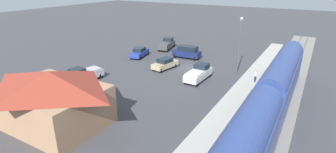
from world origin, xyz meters
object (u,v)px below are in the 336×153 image
at_px(sedan_tan, 165,64).
at_px(light_pole_near_platform, 240,39).
at_px(pedestrian_on_platform, 256,75).
at_px(suv_navy, 187,52).
at_px(sedan_blue, 139,52).
at_px(station_building, 52,97).
at_px(pickup_white, 199,73).
at_px(pickup_charcoal, 167,44).
at_px(pickup_silver, 83,75).

distance_m(sedan_tan, light_pole_near_platform, 11.76).
xyz_separation_m(pedestrian_on_platform, sedan_tan, (13.69, 0.68, -0.40)).
relative_size(suv_navy, sedan_blue, 1.05).
distance_m(sedan_blue, sedan_tan, 8.11).
height_order(suv_navy, sedan_tan, suv_navy).
bearing_deg(sedan_tan, station_building, 87.62).
distance_m(pickup_white, pickup_charcoal, 17.84).
bearing_deg(pickup_white, sedan_blue, -20.42).
relative_size(station_building, pickup_white, 1.93).
height_order(pedestrian_on_platform, sedan_tan, pedestrian_on_platform).
bearing_deg(pickup_silver, pickup_charcoal, -92.25).
bearing_deg(light_pole_near_platform, pickup_charcoal, -24.43).
distance_m(suv_navy, pickup_white, 10.89).
bearing_deg(sedan_blue, sedan_tan, 155.21).
xyz_separation_m(suv_navy, pickup_white, (-6.23, 8.93, -0.12)).
height_order(pickup_silver, pickup_charcoal, same).
relative_size(pedestrian_on_platform, light_pole_near_platform, 0.20).
bearing_deg(pickup_charcoal, sedan_tan, 119.01).
height_order(suv_navy, sedan_blue, suv_navy).
height_order(pickup_silver, sedan_tan, pickup_silver).
bearing_deg(sedan_tan, pickup_charcoal, -60.99).
bearing_deg(pickup_silver, pickup_white, -147.52).
bearing_deg(pickup_silver, pedestrian_on_platform, -151.92).
bearing_deg(light_pole_near_platform, pickup_silver, 38.50).
xyz_separation_m(pickup_silver, pickup_charcoal, (-0.83, -21.20, 0.00)).
bearing_deg(pickup_charcoal, pickup_silver, 87.75).
height_order(pedestrian_on_platform, suv_navy, suv_navy).
relative_size(pickup_silver, light_pole_near_platform, 0.67).
bearing_deg(pickup_silver, sedan_blue, -87.97).
distance_m(pickup_charcoal, light_pole_near_platform, 18.53).
xyz_separation_m(pickup_white, pickup_charcoal, (12.56, -12.67, 0.00)).
xyz_separation_m(pedestrian_on_platform, sedan_blue, (21.06, -2.72, -0.40)).
xyz_separation_m(sedan_blue, sedan_tan, (-7.37, 3.40, 0.00)).
bearing_deg(sedan_tan, sedan_blue, -24.79).
bearing_deg(light_pole_near_platform, sedan_blue, 0.12).
distance_m(suv_navy, pickup_silver, 18.87).
distance_m(sedan_blue, pickup_white, 14.81).
bearing_deg(sedan_tan, suv_navy, -92.24).
bearing_deg(suv_navy, station_building, 87.66).
relative_size(suv_navy, pickup_white, 0.91).
xyz_separation_m(sedan_tan, light_pole_near_platform, (-10.39, -3.44, 4.32)).
bearing_deg(light_pole_near_platform, pickup_white, 53.36).
distance_m(sedan_blue, light_pole_near_platform, 18.27).
bearing_deg(sedan_blue, suv_navy, -153.78).
bearing_deg(station_building, pickup_silver, -56.99).
distance_m(pedestrian_on_platform, suv_navy, 14.90).
bearing_deg(station_building, pickup_charcoal, -80.28).
bearing_deg(sedan_tan, pickup_white, 164.84).
bearing_deg(pickup_white, sedan_tan, -15.16).
xyz_separation_m(pickup_silver, sedan_tan, (-6.88, -10.29, -0.15)).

